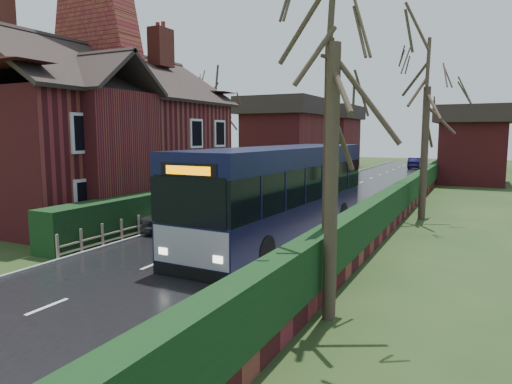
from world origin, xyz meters
The scene contains 18 objects.
ground centered at (0.00, 0.00, 0.00)m, with size 140.00×140.00×0.00m, color #35481F.
road centered at (0.00, 10.00, 0.01)m, with size 6.00×100.00×0.02m, color black.
pavement centered at (4.25, 10.00, 0.07)m, with size 2.50×100.00×0.14m, color slate.
kerb_right centered at (3.05, 10.00, 0.07)m, with size 0.12×100.00×0.14m, color gray.
kerb_left centered at (-3.05, 10.00, 0.05)m, with size 0.12×100.00×0.10m, color gray.
front_hedge centered at (-3.90, 5.00, 0.80)m, with size 1.20×16.00×1.60m, color black.
picket_fence centered at (-3.15, 5.00, 0.45)m, with size 0.10×16.00×0.90m, color #9C8269, non-canonical shape.
right_wall_hedge centered at (5.80, 10.00, 1.02)m, with size 0.60×50.00×1.80m.
brick_house centered at (-8.73, 4.78, 4.38)m, with size 9.30×14.60×10.30m.
bus centered at (2.20, 3.17, 1.82)m, with size 3.21×12.16×3.66m.
car_silver centered at (-2.80, 3.00, 0.67)m, with size 1.59×3.96×1.35m, color #9E9EA3.
car_green centered at (-2.72, 4.00, 0.61)m, with size 1.70×4.17×1.21m, color black.
car_distant centered at (2.00, 44.92, 0.67)m, with size 1.42×4.07×1.34m, color #121133.
bus_stop_sign centered at (3.41, 2.94, 1.76)m, with size 0.10×0.40×2.67m.
telegraph_pole centered at (5.80, -2.30, 3.27)m, with size 0.22×0.83×6.46m.
tree_right_near centered at (6.31, -3.61, 6.50)m, with size 4.03×4.03×8.70m.
tree_right_far centered at (6.73, 10.25, 6.85)m, with size 4.75×4.75×9.17m.
tree_house_side centered at (-9.04, 17.18, 7.37)m, with size 4.34×4.34×9.86m.
Camera 1 is at (9.23, -13.25, 4.17)m, focal length 32.00 mm.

